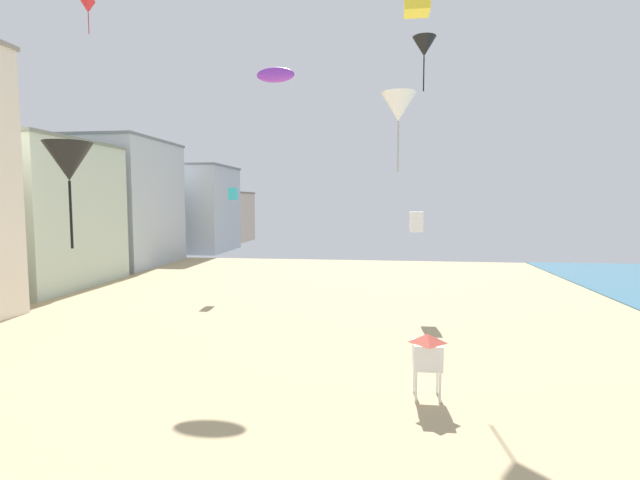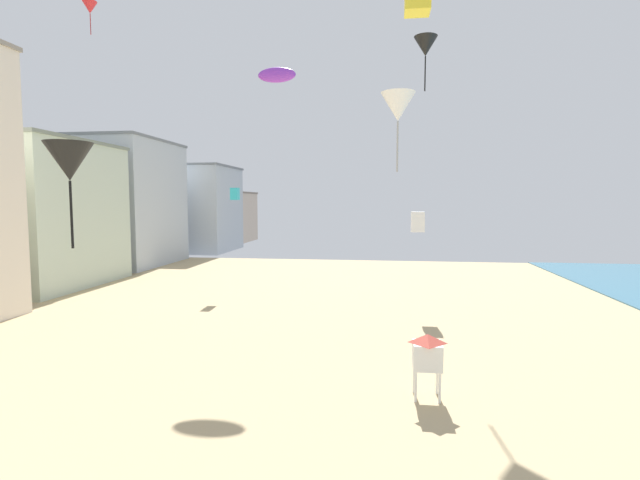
{
  "view_description": "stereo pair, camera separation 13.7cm",
  "coord_description": "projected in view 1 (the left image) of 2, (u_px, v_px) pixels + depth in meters",
  "views": [
    {
      "loc": [
        4.74,
        -1.15,
        7.67
      ],
      "look_at": [
        2.22,
        18.33,
        6.06
      ],
      "focal_mm": 26.3,
      "sensor_mm": 36.0,
      "label": 1
    },
    {
      "loc": [
        4.87,
        -1.13,
        7.67
      ],
      "look_at": [
        2.22,
        18.33,
        6.06
      ],
      "focal_mm": 26.3,
      "sensor_mm": 36.0,
      "label": 2
    }
  ],
  "objects": [
    {
      "name": "boardwalk_hotel_mid",
      "position": [
        26.0,
        214.0,
        42.18
      ],
      "size": [
        12.27,
        13.37,
        13.13
      ],
      "color": "#B7C6B2",
      "rests_on": "ground"
    },
    {
      "name": "boardwalk_hotel_far",
      "position": [
        117.0,
        203.0,
        56.82
      ],
      "size": [
        11.59,
        13.81,
        15.06
      ],
      "color": "#ADB7C1",
      "rests_on": "ground"
    },
    {
      "name": "boardwalk_hotel_distant",
      "position": [
        177.0,
        209.0,
        73.31
      ],
      "size": [
        17.17,
        12.75,
        13.15
      ],
      "color": "#ADB7C1",
      "rests_on": "ground"
    },
    {
      "name": "boardwalk_hotel_furthest",
      "position": [
        214.0,
        217.0,
        89.65
      ],
      "size": [
        13.02,
        12.95,
        9.52
      ],
      "color": "#C6B29E",
      "rests_on": "ground"
    },
    {
      "name": "lifeguard_stand",
      "position": [
        427.0,
        352.0,
        18.22
      ],
      "size": [
        1.1,
        1.1,
        2.55
      ],
      "rotation": [
        0.0,
        0.0,
        0.26
      ],
      "color": "white",
      "rests_on": "ground"
    },
    {
      "name": "kite_black_delta",
      "position": [
        69.0,
        162.0,
        17.45
      ],
      "size": [
        1.75,
        1.75,
        3.99
      ],
      "color": "black"
    },
    {
      "name": "kite_white_box",
      "position": [
        416.0,
        222.0,
        33.48
      ],
      "size": [
        0.92,
        0.92,
        1.45
      ],
      "color": "white"
    },
    {
      "name": "kite_red_delta",
      "position": [
        88.0,
        7.0,
        28.0
      ],
      "size": [
        0.85,
        0.85,
        1.92
      ],
      "color": "red"
    },
    {
      "name": "kite_black_delta_2",
      "position": [
        424.0,
        47.0,
        29.7
      ],
      "size": [
        1.49,
        1.49,
        3.39
      ],
      "color": "black"
    },
    {
      "name": "kite_cyan_box_2",
      "position": [
        233.0,
        194.0,
        41.39
      ],
      "size": [
        0.68,
        0.68,
        1.07
      ],
      "color": "#2DB7CC"
    },
    {
      "name": "kite_purple_parafoil",
      "position": [
        276.0,
        75.0,
        30.91
      ],
      "size": [
        2.55,
        0.71,
        0.99
      ],
      "color": "purple"
    },
    {
      "name": "kite_white_delta",
      "position": [
        399.0,
        107.0,
        16.13
      ],
      "size": [
        1.19,
        1.19,
        2.71
      ],
      "color": "white"
    }
  ]
}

